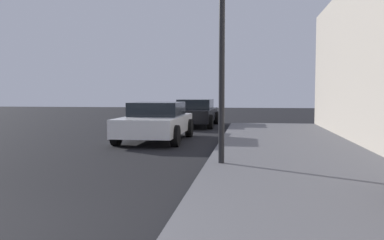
% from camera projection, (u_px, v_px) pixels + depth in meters
% --- Properties ---
extents(street_lamp, '(0.36, 0.36, 4.35)m').
position_uv_depth(street_lamp, '(222.00, 16.00, 8.18)').
color(street_lamp, black).
rests_on(street_lamp, sidewalk).
extents(car_white, '(2.03, 4.29, 1.27)m').
position_uv_depth(car_white, '(156.00, 121.00, 13.53)').
color(car_white, white).
rests_on(car_white, ground_plane).
extents(car_black, '(1.96, 4.60, 1.27)m').
position_uv_depth(car_black, '(195.00, 113.00, 19.45)').
color(car_black, black).
rests_on(car_black, ground_plane).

